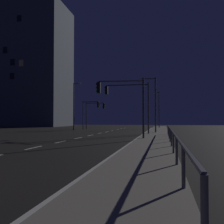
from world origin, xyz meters
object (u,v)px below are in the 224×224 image
object	(u,v)px
street_lamp_far_end	(158,106)
building_distant	(18,68)
traffic_light_mid_right	(95,110)
traffic_light_far_left	(129,97)
street_lamp_mid_block	(153,99)
traffic_light_near_right	(122,96)
traffic_light_near_left	(90,109)
street_lamp_across_street	(75,102)

from	to	relation	value
street_lamp_far_end	building_distant	xyz separation A→B (m)	(-35.99, 9.41, 10.90)
traffic_light_mid_right	traffic_light_far_left	xyz separation A→B (m)	(8.36, -15.86, 0.75)
traffic_light_far_left	street_lamp_far_end	size ratio (longest dim) A/B	0.81
street_lamp_far_end	street_lamp_mid_block	size ratio (longest dim) A/B	1.04
traffic_light_far_left	traffic_light_near_right	bearing A→B (deg)	-87.30
traffic_light_near_left	building_distant	bearing A→B (deg)	144.27
traffic_light_near_right	street_lamp_far_end	distance (m)	29.04
traffic_light_near_right	street_lamp_far_end	bearing A→B (deg)	85.29
traffic_light_far_left	street_lamp_across_street	distance (m)	14.16
traffic_light_near_right	street_lamp_far_end	xyz separation A→B (m)	(2.39, 28.93, 0.61)
street_lamp_mid_block	traffic_light_far_left	bearing A→B (deg)	-128.35
street_lamp_mid_block	traffic_light_near_right	bearing A→B (deg)	-101.90
traffic_light_mid_right	traffic_light_far_left	world-z (taller)	traffic_light_far_left
traffic_light_mid_right	building_distant	xyz separation A→B (m)	(-24.91, 15.47, 11.79)
traffic_light_mid_right	building_distant	world-z (taller)	building_distant
street_lamp_far_end	street_lamp_mid_block	bearing A→B (deg)	-90.76
street_lamp_across_street	traffic_light_near_left	bearing A→B (deg)	66.32
traffic_light_far_left	traffic_light_near_left	xyz separation A→B (m)	(-8.49, 13.49, -0.72)
street_lamp_mid_block	street_lamp_across_street	size ratio (longest dim) A/B	0.89
street_lamp_mid_block	building_distant	distance (m)	46.84
traffic_light_near_left	street_lamp_far_end	size ratio (longest dim) A/B	0.71
traffic_light_near_left	street_lamp_across_street	distance (m)	3.95
traffic_light_mid_right	street_lamp_across_street	world-z (taller)	street_lamp_across_street
street_lamp_mid_block	building_distant	bearing A→B (deg)	141.72
traffic_light_mid_right	traffic_light_near_left	world-z (taller)	traffic_light_near_left
traffic_light_far_left	street_lamp_mid_block	size ratio (longest dim) A/B	0.85
street_lamp_across_street	building_distant	world-z (taller)	building_distant
traffic_light_near_left	traffic_light_mid_right	bearing A→B (deg)	86.97
street_lamp_across_street	street_lamp_far_end	bearing A→B (deg)	43.09
traffic_light_near_right	building_distant	xyz separation A→B (m)	(-33.61, 38.35, 11.51)
traffic_light_near_left	traffic_light_far_left	bearing A→B (deg)	-57.83
street_lamp_across_street	traffic_light_near_right	bearing A→B (deg)	-58.69
traffic_light_far_left	street_lamp_across_street	xyz separation A→B (m)	(-10.02, 9.99, 0.30)
traffic_light_near_left	street_lamp_mid_block	xyz separation A→B (m)	(10.96, -10.37, 0.75)
traffic_light_near_right	traffic_light_far_left	xyz separation A→B (m)	(-0.33, 7.02, 0.47)
traffic_light_mid_right	street_lamp_far_end	world-z (taller)	street_lamp_far_end
traffic_light_far_left	street_lamp_mid_block	world-z (taller)	street_lamp_mid_block
traffic_light_near_left	traffic_light_near_right	bearing A→B (deg)	-66.74
traffic_light_near_left	street_lamp_across_street	size ratio (longest dim) A/B	0.66
traffic_light_mid_right	building_distant	distance (m)	31.61
traffic_light_mid_right	building_distant	size ratio (longest dim) A/B	0.16
street_lamp_far_end	street_lamp_across_street	distance (m)	17.44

